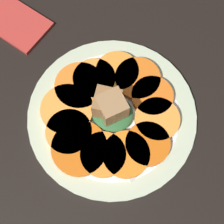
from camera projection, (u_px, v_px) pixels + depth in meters
table_slab at (112, 117)px, 57.61cm from camera, size 120.00×120.00×2.00cm
plate at (112, 115)px, 56.17cm from camera, size 30.33×30.33×1.05cm
carrot_slice_0 at (94, 79)px, 57.21cm from camera, size 7.87×7.87×1.21cm
carrot_slice_1 at (80, 86)px, 56.75cm from camera, size 9.11×9.11×1.21cm
carrot_slice_2 at (67, 109)px, 55.26cm from camera, size 9.41×9.41×1.21cm
carrot_slice_3 at (69, 132)px, 53.91cm from camera, size 8.05×8.05×1.21cm
carrot_slice_4 at (80, 148)px, 52.98cm from camera, size 9.64×9.64×1.21cm
carrot_slice_5 at (103, 154)px, 52.62cm from camera, size 7.80×7.80×1.21cm
carrot_slice_6 at (126, 154)px, 52.63cm from camera, size 8.11×8.11×1.21cm
carrot_slice_7 at (148, 144)px, 53.22cm from camera, size 7.73×7.73×1.21cm
carrot_slice_8 at (157, 119)px, 54.66cm from camera, size 7.94×7.94×1.21cm
carrot_slice_9 at (152, 96)px, 56.09cm from camera, size 7.57×7.57×1.21cm
carrot_slice_10 at (139, 79)px, 57.16cm from camera, size 8.39×8.39×1.21cm
carrot_slice_11 at (117, 72)px, 57.69cm from camera, size 7.98×7.98×1.21cm
center_pile at (111, 108)px, 52.99cm from camera, size 7.71×6.94×5.95cm
fork at (94, 139)px, 53.92cm from camera, size 18.54×4.84×0.40cm
napkin at (14, 21)px, 62.79cm from camera, size 14.18×8.51×0.80cm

